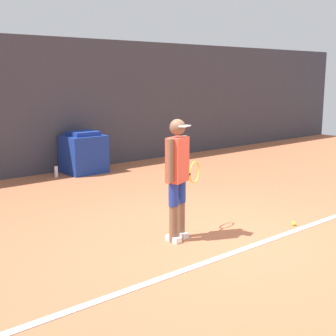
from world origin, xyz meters
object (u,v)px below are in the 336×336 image
(water_bottle, at_px, (56,171))
(tennis_ball, at_px, (294,224))
(covered_chair, at_px, (84,153))
(tennis_player, at_px, (178,174))

(water_bottle, bearing_deg, tennis_ball, -78.51)
(covered_chair, relative_size, water_bottle, 3.54)
(tennis_ball, height_order, covered_chair, covered_chair)
(tennis_player, distance_m, water_bottle, 5.05)
(tennis_ball, distance_m, water_bottle, 5.78)
(tennis_player, height_order, tennis_ball, tennis_player)
(covered_chair, bearing_deg, water_bottle, -177.24)
(tennis_ball, bearing_deg, tennis_player, 158.21)
(tennis_ball, distance_m, covered_chair, 5.73)
(covered_chair, bearing_deg, tennis_ball, -86.01)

